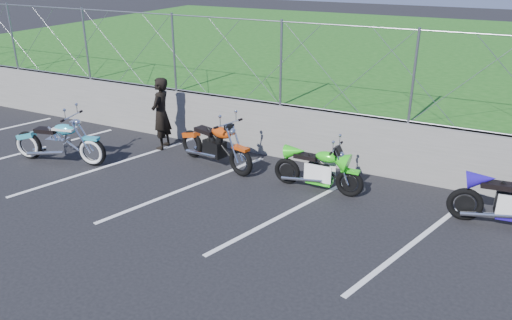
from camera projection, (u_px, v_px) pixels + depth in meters
The scene contains 9 objects.
ground at pixel (162, 206), 9.94m from camera, with size 90.00×90.00×0.00m, color black.
retaining_wall at pixel (244, 125), 12.58m from camera, with size 30.00×0.22×1.30m, color slate.
grass_field at pixel (355, 57), 20.84m from camera, with size 30.00×20.00×1.30m, color #1C5316.
chain_link_fence at pixel (243, 60), 11.95m from camera, with size 28.00×0.03×2.00m.
parking_lines at pixel (239, 198), 10.27m from camera, with size 18.29×4.31×0.01m.
cruiser_turquoise at pixel (60, 143), 11.86m from camera, with size 2.40×0.79×1.21m.
naked_orange at pixel (216, 146), 11.62m from camera, with size 2.30×0.90×1.17m.
sportbike_green at pixel (319, 171), 10.46m from camera, with size 1.99×0.71×1.03m.
person_standing at pixel (161, 114), 12.59m from camera, with size 0.67×0.44×1.84m, color black.
Camera 1 is at (5.63, -7.05, 4.66)m, focal length 35.00 mm.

